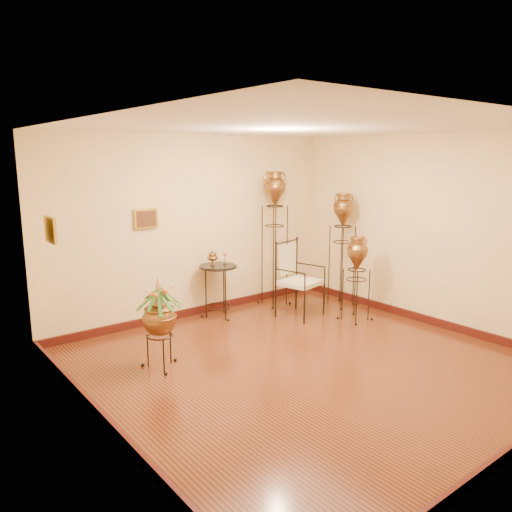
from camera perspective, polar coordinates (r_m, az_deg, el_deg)
ground at (r=6.25m, az=5.67°, el=-12.09°), size 5.00×5.00×0.00m
room_shell at (r=5.79m, az=5.92°, el=3.85°), size 5.02×5.02×2.81m
amphora_tall at (r=8.32m, az=2.14°, el=2.17°), size 0.55×0.55×2.26m
amphora_mid at (r=8.40m, az=9.81°, el=0.79°), size 0.46×0.46×1.91m
amphora_short at (r=7.74m, az=11.39°, el=-2.51°), size 0.53×0.53×1.32m
planter_urn at (r=5.99m, az=-11.00°, el=-6.70°), size 0.67×0.67×1.16m
armchair at (r=7.83m, az=5.09°, el=-2.66°), size 0.79×0.76×1.18m
side_table at (r=7.80m, az=-4.33°, el=-3.91°), size 0.73×0.73×1.05m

